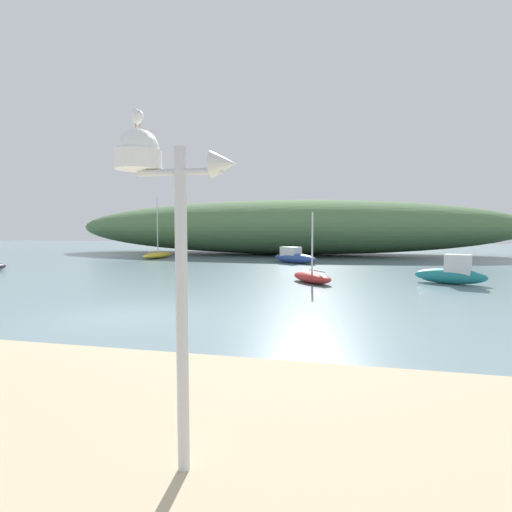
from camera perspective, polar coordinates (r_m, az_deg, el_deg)
name	(u,v)px	position (r m, az deg, el deg)	size (l,w,h in m)	color
ground_plane	(128,317)	(12.77, -17.56, -8.11)	(120.00, 120.00, 0.00)	gray
distant_hill	(285,227)	(40.45, 4.16, 4.06)	(44.11, 12.62, 5.31)	#517547
mast_structure	(158,197)	(4.12, -13.58, 8.06)	(1.22, 0.45, 3.41)	silver
seagull_on_radar	(137,116)	(4.36, -16.33, 18.34)	(0.24, 0.27, 0.22)	orange
sailboat_mid_channel	(158,255)	(35.92, -13.61, 0.16)	(1.67, 4.42, 5.15)	gold
sailboat_near_shore	(312,277)	(19.54, 7.86, -2.93)	(2.51, 2.75, 3.36)	#B72D28
motorboat_by_sandbar	(294,257)	(30.25, 5.33, -0.10)	(3.95, 3.32, 1.19)	#2D4C9E
motorboat_west_reach	(452,273)	(21.03, 25.83, -2.18)	(3.26, 1.97, 1.39)	teal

